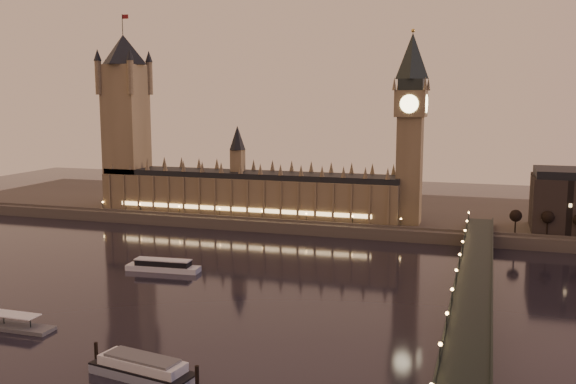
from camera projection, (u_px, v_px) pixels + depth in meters
name	position (u px, v px, depth m)	size (l,w,h in m)	color
ground	(232.00, 286.00, 254.07)	(700.00, 700.00, 0.00)	black
far_embankment	(378.00, 213.00, 400.20)	(560.00, 130.00, 6.00)	#423D35
palace_of_westminster	(247.00, 188.00, 377.01)	(180.00, 26.62, 52.00)	brown
victoria_tower	(126.00, 111.00, 394.55)	(31.68, 31.68, 118.00)	brown
big_ben	(411.00, 117.00, 342.63)	(17.68, 17.68, 104.00)	brown
westminster_bridge	(472.00, 294.00, 225.80)	(13.20, 260.00, 15.30)	black
bare_tree_0	(520.00, 215.00, 321.28)	(6.36, 6.36, 12.94)	black
bare_tree_1	(551.00, 217.00, 316.97)	(6.36, 6.36, 12.94)	black
cruise_boat_a	(163.00, 266.00, 276.55)	(32.95, 9.61, 5.20)	silver
moored_barge	(143.00, 368.00, 170.66)	(34.85, 13.59, 6.48)	#7F8CA2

